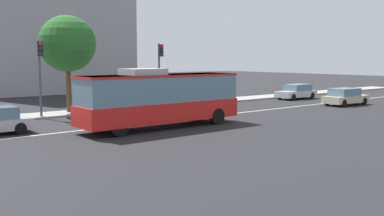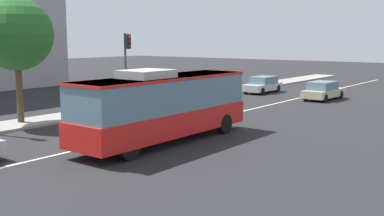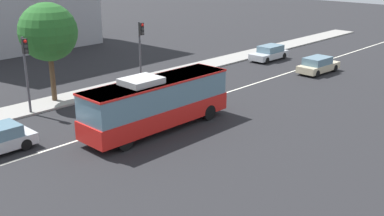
{
  "view_description": "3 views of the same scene",
  "coord_description": "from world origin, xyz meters",
  "px_view_note": "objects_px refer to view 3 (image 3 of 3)",
  "views": [
    {
      "loc": [
        -17.63,
        -22.65,
        4.03
      ],
      "look_at": [
        -1.69,
        -2.97,
        1.13
      ],
      "focal_mm": 40.74,
      "sensor_mm": 36.0,
      "label": 1
    },
    {
      "loc": [
        -19.32,
        -15.99,
        4.8
      ],
      "look_at": [
        -2.11,
        -2.76,
        1.56
      ],
      "focal_mm": 43.25,
      "sensor_mm": 36.0,
      "label": 2
    },
    {
      "loc": [
        -20.63,
        -21.61,
        10.15
      ],
      "look_at": [
        -1.22,
        -2.95,
        1.11
      ],
      "focal_mm": 42.81,
      "sensor_mm": 36.0,
      "label": 3
    }
  ],
  "objects_px": {
    "traffic_light_near_corner": "(26,62)",
    "traffic_light_mid_block": "(141,42)",
    "sedan_silver_ahead": "(269,53)",
    "street_tree_kerbside_left": "(48,32)",
    "sedan_beige": "(318,65)",
    "transit_bus": "(157,101)"
  },
  "relations": [
    {
      "from": "traffic_light_mid_block",
      "to": "traffic_light_near_corner",
      "type": "bearing_deg",
      "value": -87.3
    },
    {
      "from": "traffic_light_mid_block",
      "to": "sedan_beige",
      "type": "bearing_deg",
      "value": 61.58
    },
    {
      "from": "street_tree_kerbside_left",
      "to": "sedan_silver_ahead",
      "type": "bearing_deg",
      "value": -8.02
    },
    {
      "from": "sedan_beige",
      "to": "sedan_silver_ahead",
      "type": "bearing_deg",
      "value": 79.76
    },
    {
      "from": "sedan_silver_ahead",
      "to": "street_tree_kerbside_left",
      "type": "distance_m",
      "value": 23.03
    },
    {
      "from": "sedan_silver_ahead",
      "to": "traffic_light_mid_block",
      "type": "relative_size",
      "value": 0.87
    },
    {
      "from": "sedan_beige",
      "to": "traffic_light_mid_block",
      "type": "height_order",
      "value": "traffic_light_mid_block"
    },
    {
      "from": "sedan_beige",
      "to": "street_tree_kerbside_left",
      "type": "distance_m",
      "value": 23.4
    },
    {
      "from": "traffic_light_mid_block",
      "to": "street_tree_kerbside_left",
      "type": "xyz_separation_m",
      "value": [
        -7.19,
        1.29,
        1.5
      ]
    },
    {
      "from": "transit_bus",
      "to": "traffic_light_near_corner",
      "type": "xyz_separation_m",
      "value": [
        -4.04,
        8.08,
        1.75
      ]
    },
    {
      "from": "street_tree_kerbside_left",
      "to": "sedan_beige",
      "type": "bearing_deg",
      "value": -24.19
    },
    {
      "from": "sedan_beige",
      "to": "traffic_light_near_corner",
      "type": "bearing_deg",
      "value": 163.73
    },
    {
      "from": "traffic_light_near_corner",
      "to": "street_tree_kerbside_left",
      "type": "distance_m",
      "value": 3.26
    },
    {
      "from": "traffic_light_near_corner",
      "to": "traffic_light_mid_block",
      "type": "relative_size",
      "value": 1.0
    },
    {
      "from": "transit_bus",
      "to": "sedan_beige",
      "type": "xyz_separation_m",
      "value": [
        19.46,
        0.06,
        -1.09
      ]
    },
    {
      "from": "transit_bus",
      "to": "traffic_light_near_corner",
      "type": "height_order",
      "value": "traffic_light_near_corner"
    },
    {
      "from": "sedan_beige",
      "to": "traffic_light_mid_block",
      "type": "relative_size",
      "value": 0.88
    },
    {
      "from": "traffic_light_near_corner",
      "to": "street_tree_kerbside_left",
      "type": "relative_size",
      "value": 0.73
    },
    {
      "from": "street_tree_kerbside_left",
      "to": "traffic_light_near_corner",
      "type": "bearing_deg",
      "value": -151.08
    },
    {
      "from": "traffic_light_mid_block",
      "to": "sedan_silver_ahead",
      "type": "bearing_deg",
      "value": 85.11
    },
    {
      "from": "sedan_silver_ahead",
      "to": "street_tree_kerbside_left",
      "type": "height_order",
      "value": "street_tree_kerbside_left"
    },
    {
      "from": "sedan_beige",
      "to": "traffic_light_near_corner",
      "type": "height_order",
      "value": "traffic_light_near_corner"
    }
  ]
}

